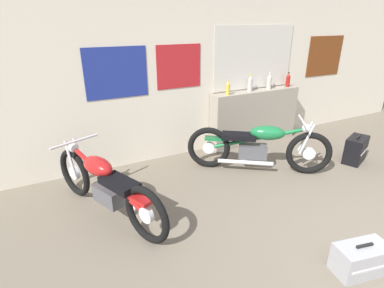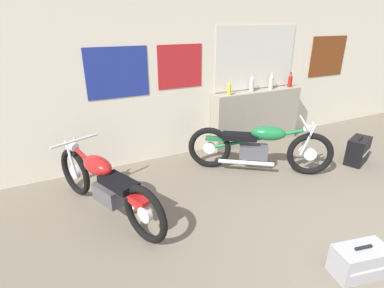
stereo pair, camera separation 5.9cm
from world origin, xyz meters
The scene contains 10 objects.
wall_back centered at (0.02, 3.67, 1.41)m, with size 10.00×0.07×2.80m.
sill_counter centered at (0.61, 3.49, 0.51)m, with size 1.85×0.28×1.03m.
bottle_leftmost centered at (-0.07, 3.44, 1.14)m, with size 0.06×0.06×0.26m.
bottle_left_center centered at (0.45, 3.50, 1.17)m, with size 0.08×0.08×0.31m.
bottle_center centered at (0.90, 3.50, 1.17)m, with size 0.08×0.08×0.31m.
bottle_right_center centered at (1.37, 3.50, 1.15)m, with size 0.08×0.08×0.28m.
motorcycle_green centered at (-0.10, 2.49, 0.42)m, with size 1.87×1.38×0.86m.
motorcycle_red centered at (-2.48, 2.38, 0.41)m, with size 0.96×1.99×0.84m.
hard_case_black centered at (1.58, 1.98, 0.22)m, with size 0.54×0.42×0.46m.
hard_case_silver centered at (-0.56, 0.36, 0.15)m, with size 0.55×0.36×0.32m.
Camera 2 is at (-2.95, -0.88, 2.24)m, focal length 28.00 mm.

